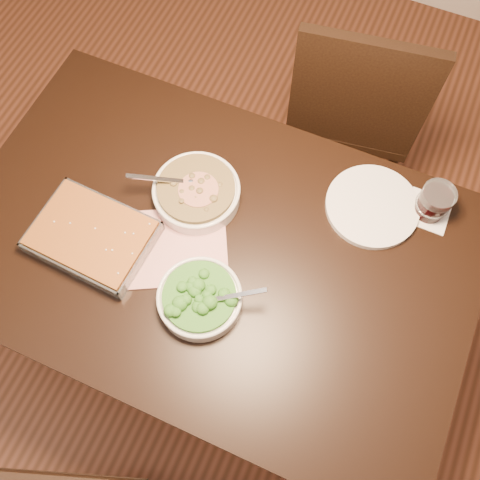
{
  "coord_description": "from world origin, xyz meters",
  "views": [
    {
      "loc": [
        0.3,
        -0.49,
        2.06
      ],
      "look_at": [
        0.07,
        0.03,
        0.8
      ],
      "focal_mm": 40.0,
      "sensor_mm": 36.0,
      "label": 1
    }
  ],
  "objects_px": {
    "wine_tumbler": "(434,202)",
    "dinner_plate": "(372,206)",
    "stew_bowl": "(197,192)",
    "chair_far": "(355,104)",
    "baking_dish": "(92,236)",
    "broccoli_bowl": "(200,298)",
    "table": "(214,260)"
  },
  "relations": [
    {
      "from": "broccoli_bowl",
      "to": "chair_far",
      "type": "height_order",
      "value": "chair_far"
    },
    {
      "from": "table",
      "to": "baking_dish",
      "type": "relative_size",
      "value": 4.39
    },
    {
      "from": "broccoli_bowl",
      "to": "chair_far",
      "type": "xyz_separation_m",
      "value": [
        0.14,
        0.95,
        -0.26
      ]
    },
    {
      "from": "baking_dish",
      "to": "chair_far",
      "type": "bearing_deg",
      "value": 64.86
    },
    {
      "from": "baking_dish",
      "to": "table",
      "type": "bearing_deg",
      "value": 23.15
    },
    {
      "from": "stew_bowl",
      "to": "broccoli_bowl",
      "type": "height_order",
      "value": "stew_bowl"
    },
    {
      "from": "wine_tumbler",
      "to": "dinner_plate",
      "type": "bearing_deg",
      "value": -160.43
    },
    {
      "from": "wine_tumbler",
      "to": "stew_bowl",
      "type": "bearing_deg",
      "value": -160.11
    },
    {
      "from": "dinner_plate",
      "to": "chair_far",
      "type": "bearing_deg",
      "value": 108.76
    },
    {
      "from": "wine_tumbler",
      "to": "chair_far",
      "type": "height_order",
      "value": "chair_far"
    },
    {
      "from": "stew_bowl",
      "to": "chair_far",
      "type": "xyz_separation_m",
      "value": [
        0.28,
        0.68,
        -0.26
      ]
    },
    {
      "from": "stew_bowl",
      "to": "table",
      "type": "bearing_deg",
      "value": -49.69
    },
    {
      "from": "table",
      "to": "broccoli_bowl",
      "type": "xyz_separation_m",
      "value": [
        0.04,
        -0.15,
        0.13
      ]
    },
    {
      "from": "wine_tumbler",
      "to": "dinner_plate",
      "type": "xyz_separation_m",
      "value": [
        -0.15,
        -0.05,
        -0.05
      ]
    },
    {
      "from": "stew_bowl",
      "to": "broccoli_bowl",
      "type": "xyz_separation_m",
      "value": [
        0.14,
        -0.27,
        -0.0
      ]
    },
    {
      "from": "chair_far",
      "to": "wine_tumbler",
      "type": "bearing_deg",
      "value": 115.99
    },
    {
      "from": "stew_bowl",
      "to": "chair_far",
      "type": "bearing_deg",
      "value": 67.34
    },
    {
      "from": "table",
      "to": "wine_tumbler",
      "type": "xyz_separation_m",
      "value": [
        0.5,
        0.34,
        0.15
      ]
    },
    {
      "from": "baking_dish",
      "to": "dinner_plate",
      "type": "xyz_separation_m",
      "value": [
        0.65,
        0.39,
        -0.02
      ]
    },
    {
      "from": "dinner_plate",
      "to": "chair_far",
      "type": "distance_m",
      "value": 0.59
    },
    {
      "from": "baking_dish",
      "to": "dinner_plate",
      "type": "relative_size",
      "value": 1.24
    },
    {
      "from": "broccoli_bowl",
      "to": "wine_tumbler",
      "type": "distance_m",
      "value": 0.67
    },
    {
      "from": "broccoli_bowl",
      "to": "baking_dish",
      "type": "relative_size",
      "value": 0.72
    },
    {
      "from": "wine_tumbler",
      "to": "dinner_plate",
      "type": "distance_m",
      "value": 0.16
    },
    {
      "from": "baking_dish",
      "to": "chair_far",
      "type": "xyz_separation_m",
      "value": [
        0.48,
        0.9,
        -0.25
      ]
    },
    {
      "from": "baking_dish",
      "to": "wine_tumbler",
      "type": "bearing_deg",
      "value": 31.97
    },
    {
      "from": "broccoli_bowl",
      "to": "baking_dish",
      "type": "height_order",
      "value": "broccoli_bowl"
    },
    {
      "from": "wine_tumbler",
      "to": "chair_far",
      "type": "relative_size",
      "value": 0.11
    },
    {
      "from": "stew_bowl",
      "to": "dinner_plate",
      "type": "relative_size",
      "value": 0.99
    },
    {
      "from": "table",
      "to": "stew_bowl",
      "type": "distance_m",
      "value": 0.2
    },
    {
      "from": "stew_bowl",
      "to": "wine_tumbler",
      "type": "distance_m",
      "value": 0.64
    },
    {
      "from": "stew_bowl",
      "to": "chair_far",
      "type": "height_order",
      "value": "chair_far"
    }
  ]
}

